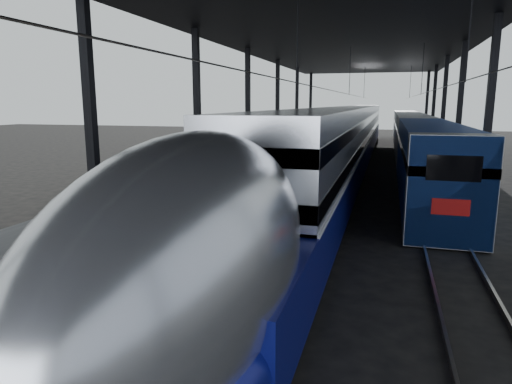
% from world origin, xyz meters
% --- Properties ---
extents(ground, '(160.00, 160.00, 0.00)m').
position_xyz_m(ground, '(0.00, 0.00, 0.00)').
color(ground, black).
rests_on(ground, ground).
extents(platform, '(6.00, 80.00, 1.00)m').
position_xyz_m(platform, '(-3.50, 20.00, 0.50)').
color(platform, '#4C4C4F').
rests_on(platform, ground).
extents(yellow_strip, '(0.30, 80.00, 0.01)m').
position_xyz_m(yellow_strip, '(-0.70, 20.00, 1.00)').
color(yellow_strip, yellow).
rests_on(yellow_strip, platform).
extents(rails, '(6.52, 80.00, 0.16)m').
position_xyz_m(rails, '(4.50, 20.00, 0.08)').
color(rails, slate).
rests_on(rails, ground).
extents(canopy, '(18.00, 75.00, 9.47)m').
position_xyz_m(canopy, '(1.90, 20.00, 9.12)').
color(canopy, black).
rests_on(canopy, ground).
extents(tgv_train, '(3.20, 65.20, 4.59)m').
position_xyz_m(tgv_train, '(2.00, 24.20, 2.15)').
color(tgv_train, silver).
rests_on(tgv_train, ground).
extents(second_train, '(2.80, 56.05, 3.86)m').
position_xyz_m(second_train, '(7.00, 33.16, 1.95)').
color(second_train, navy).
rests_on(second_train, ground).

